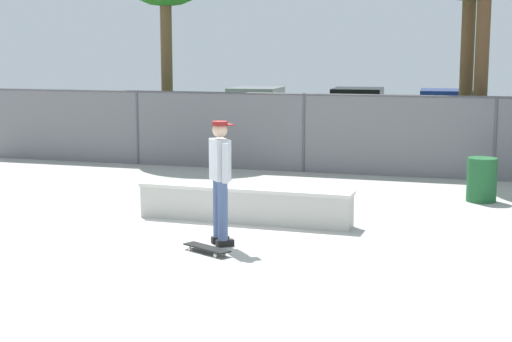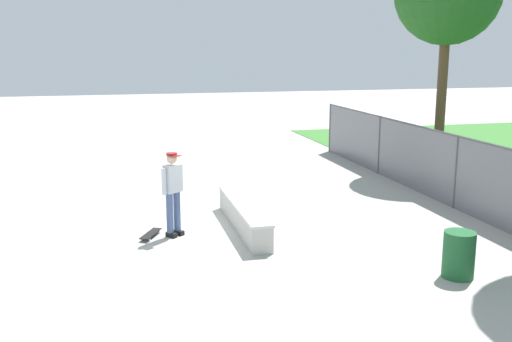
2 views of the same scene
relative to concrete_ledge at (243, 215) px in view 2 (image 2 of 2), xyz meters
name	(u,v)px [view 2 (image 2 of 2)]	position (x,y,z in m)	size (l,w,h in m)	color
ground_plane	(218,226)	(-0.34, -0.53, -0.30)	(80.00, 80.00, 0.00)	#ADAAA3
concrete_ledge	(243,215)	(0.00, 0.00, 0.00)	(3.69, 0.53, 0.60)	#B7B5AD
skateboarder	(173,190)	(0.15, -1.59, 0.73)	(0.43, 0.49, 1.84)	black
skateboard	(151,234)	(0.12, -2.09, -0.23)	(0.80, 0.54, 0.09)	black
chainlink_fence	(456,169)	(-0.34, 5.60, 0.72)	(17.44, 0.07, 1.88)	#4C4C51
trash_bin	(459,255)	(3.78, 3.05, 0.12)	(0.56, 0.56, 0.84)	#1E592D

